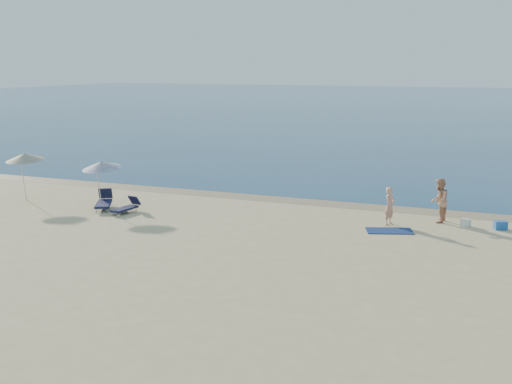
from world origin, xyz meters
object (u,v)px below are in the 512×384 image
person_left (390,206)px  blue_cooler (500,225)px  person_right (439,200)px  umbrella_near (101,165)px

person_left → blue_cooler: person_left is taller
person_right → umbrella_near: umbrella_near is taller
blue_cooler → umbrella_near: 17.16m
blue_cooler → umbrella_near: bearing=167.1°
person_right → blue_cooler: (2.42, -0.31, -0.75)m
blue_cooler → umbrella_near: (-16.87, -2.55, 1.79)m
person_left → person_right: person_right is taller
person_right → blue_cooler: size_ratio=3.86×
blue_cooler → umbrella_near: size_ratio=0.21×
person_left → blue_cooler: bearing=-60.8°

